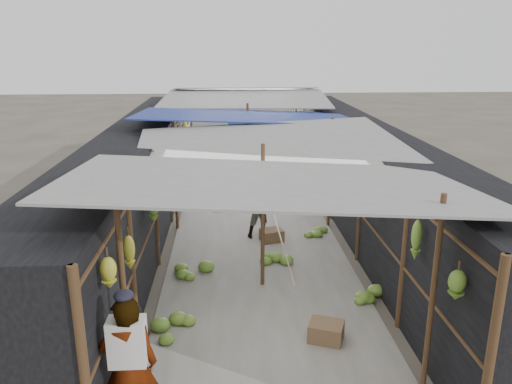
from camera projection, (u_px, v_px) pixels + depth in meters
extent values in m
cube|color=#9E998E|center=(252.00, 220.00, 12.39)|extent=(3.60, 16.00, 0.02)
cube|color=black|center=(140.00, 177.00, 11.91)|extent=(1.40, 15.00, 2.30)
cube|color=black|center=(362.00, 174.00, 12.22)|extent=(1.40, 15.00, 2.30)
cube|color=brown|center=(326.00, 332.00, 7.30)|extent=(0.60, 0.54, 0.29)
cube|color=brown|center=(272.00, 236.00, 10.99)|extent=(0.56, 0.49, 0.28)
cube|color=brown|center=(229.00, 168.00, 16.98)|extent=(0.45, 0.38, 0.27)
cylinder|color=black|center=(299.00, 198.00, 13.86)|extent=(0.55, 0.55, 0.16)
imported|color=white|center=(129.00, 366.00, 5.41)|extent=(0.66, 0.47, 1.68)
imported|color=navy|center=(263.00, 205.00, 11.12)|extent=(0.88, 0.79, 1.50)
imported|color=#4A4540|center=(298.00, 190.00, 13.34)|extent=(0.57, 0.68, 0.92)
cylinder|color=brown|center=(125.00, 308.00, 5.70)|extent=(0.07, 0.07, 2.60)
cylinder|color=brown|center=(432.00, 299.00, 5.90)|extent=(0.07, 0.07, 2.60)
cylinder|color=brown|center=(263.00, 217.00, 8.67)|extent=(0.07, 0.07, 2.60)
cylinder|color=brown|center=(175.00, 176.00, 11.44)|extent=(0.07, 0.07, 2.60)
cylinder|color=brown|center=(330.00, 173.00, 11.64)|extent=(0.07, 0.07, 2.60)
cylinder|color=brown|center=(248.00, 148.00, 14.41)|extent=(0.07, 0.07, 2.60)
cylinder|color=brown|center=(192.00, 132.00, 17.18)|extent=(0.07, 0.07, 2.60)
cylinder|color=brown|center=(296.00, 131.00, 17.39)|extent=(0.07, 0.07, 2.60)
cube|color=gray|center=(274.00, 181.00, 6.41)|extent=(5.21, 3.19, 0.52)
cube|color=gray|center=(269.00, 145.00, 9.53)|extent=(5.23, 3.73, 0.50)
cube|color=navy|center=(246.00, 116.00, 12.64)|extent=(5.40, 3.60, 0.41)
cube|color=gray|center=(245.00, 98.00, 15.78)|extent=(5.37, 3.66, 0.27)
cube|color=gray|center=(245.00, 89.00, 18.05)|extent=(5.00, 1.99, 0.24)
cylinder|color=brown|center=(167.00, 139.00, 11.69)|extent=(0.06, 15.00, 0.06)
cylinder|color=brown|center=(336.00, 138.00, 11.92)|extent=(0.06, 15.00, 0.06)
cylinder|color=gray|center=(252.00, 138.00, 11.81)|extent=(0.02, 15.00, 0.02)
cube|color=#2C7D29|center=(229.00, 193.00, 8.68)|extent=(0.60, 0.03, 0.70)
cube|color=navy|center=(239.00, 127.00, 15.30)|extent=(0.65, 0.03, 0.60)
cube|color=#193FA4|center=(251.00, 143.00, 12.90)|extent=(0.70, 0.03, 0.60)
cube|color=#17379A|center=(274.00, 161.00, 11.00)|extent=(0.55, 0.03, 0.65)
cube|color=silver|center=(265.00, 129.00, 14.74)|extent=(0.60, 0.03, 0.55)
cube|color=#B21B2B|center=(296.00, 157.00, 11.23)|extent=(0.50, 0.03, 0.60)
ellipsoid|color=gold|center=(109.00, 273.00, 5.29)|extent=(0.18, 0.15, 0.37)
ellipsoid|color=gold|center=(129.00, 253.00, 6.41)|extent=(0.16, 0.13, 0.48)
ellipsoid|color=olive|center=(153.00, 208.00, 8.51)|extent=(0.20, 0.17, 0.55)
ellipsoid|color=olive|center=(160.00, 176.00, 9.44)|extent=(0.16, 0.14, 0.41)
ellipsoid|color=olive|center=(169.00, 170.00, 10.86)|extent=(0.16, 0.13, 0.51)
ellipsoid|color=olive|center=(176.00, 150.00, 12.51)|extent=(0.14, 0.12, 0.59)
ellipsoid|color=gold|center=(182.00, 138.00, 14.37)|extent=(0.15, 0.13, 0.48)
ellipsoid|color=gold|center=(185.00, 129.00, 15.31)|extent=(0.16, 0.13, 0.50)
ellipsoid|color=olive|center=(188.00, 119.00, 16.52)|extent=(0.16, 0.13, 0.39)
ellipsoid|color=olive|center=(191.00, 117.00, 18.15)|extent=(0.18, 0.15, 0.54)
ellipsoid|color=olive|center=(457.00, 285.00, 5.44)|extent=(0.20, 0.17, 0.36)
ellipsoid|color=olive|center=(416.00, 240.00, 6.59)|extent=(0.15, 0.12, 0.57)
ellipsoid|color=olive|center=(372.00, 200.00, 8.58)|extent=(0.18, 0.15, 0.40)
ellipsoid|color=gold|center=(354.00, 178.00, 9.76)|extent=(0.14, 0.12, 0.42)
ellipsoid|color=olive|center=(336.00, 165.00, 11.38)|extent=(0.19, 0.16, 0.47)
ellipsoid|color=olive|center=(326.00, 146.00, 12.50)|extent=(0.19, 0.16, 0.42)
ellipsoid|color=gold|center=(314.00, 130.00, 14.18)|extent=(0.20, 0.17, 0.38)
ellipsoid|color=gold|center=(306.00, 131.00, 15.50)|extent=(0.15, 0.13, 0.60)
ellipsoid|color=olive|center=(300.00, 122.00, 16.76)|extent=(0.19, 0.16, 0.42)
ellipsoid|color=gold|center=(292.00, 118.00, 18.93)|extent=(0.19, 0.16, 0.54)
ellipsoid|color=gold|center=(200.00, 175.00, 16.06)|extent=(0.58, 0.50, 0.29)
ellipsoid|color=olive|center=(320.00, 230.00, 11.27)|extent=(0.63, 0.54, 0.32)
ellipsoid|color=olive|center=(275.00, 257.00, 9.95)|extent=(0.46, 0.39, 0.23)
ellipsoid|color=olive|center=(365.00, 295.00, 8.44)|extent=(0.50, 0.43, 0.25)
ellipsoid|color=olive|center=(169.00, 324.00, 7.47)|extent=(0.64, 0.55, 0.32)
ellipsoid|color=gold|center=(300.00, 177.00, 15.91)|extent=(0.54, 0.46, 0.27)
ellipsoid|color=olive|center=(192.00, 269.00, 9.30)|extent=(0.67, 0.57, 0.33)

